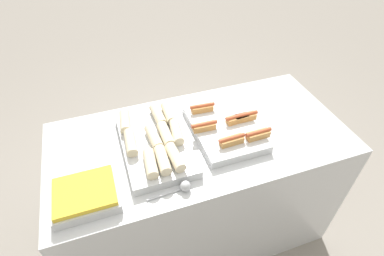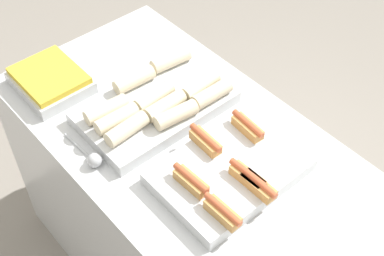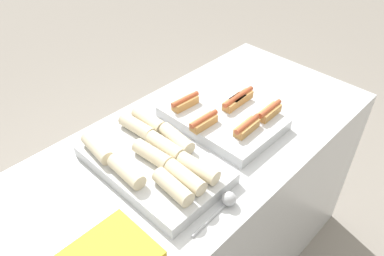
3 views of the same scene
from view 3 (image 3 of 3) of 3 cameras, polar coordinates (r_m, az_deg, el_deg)
counter at (r=1.91m, az=1.04°, el=-12.23°), size 1.67×0.80×0.94m
tray_hotdogs at (r=1.64m, az=4.83°, el=1.73°), size 0.39×0.49×0.10m
tray_wraps at (r=1.42m, az=-5.78°, el=-4.88°), size 0.34×0.56×0.11m
serving_spoon_near at (r=1.31m, az=5.35°, el=-11.03°), size 0.21×0.05×0.05m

